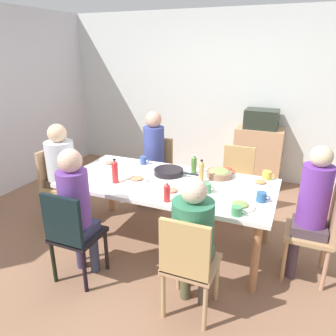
{
  "coord_description": "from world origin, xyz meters",
  "views": [
    {
      "loc": [
        1.18,
        -2.83,
        2.03
      ],
      "look_at": [
        0.0,
        0.0,
        0.88
      ],
      "focal_mm": 34.39,
      "sensor_mm": 36.0,
      "label": 1
    }
  ],
  "objects_px": {
    "person_5": "(76,205)",
    "serving_pan": "(169,172)",
    "person_1": "(312,204)",
    "plate_4": "(110,164)",
    "person_0": "(154,152)",
    "chair_2": "(58,180)",
    "cup_5": "(261,197)",
    "plate_1": "(260,183)",
    "bowl_0": "(219,173)",
    "cup_2": "(267,175)",
    "bottle_3": "(194,164)",
    "person_4": "(193,234)",
    "plate_0": "(240,205)",
    "bottle_1": "(167,192)",
    "plate_2": "(172,191)",
    "dining_table": "(168,188)",
    "bottle_0": "(201,172)",
    "cup_3": "(143,160)",
    "chair_4": "(188,262)",
    "bottle_2": "(115,171)",
    "chair_5": "(72,232)",
    "microwave": "(261,119)",
    "plate_3": "(137,179)",
    "chair_0": "(157,167)",
    "cup_6": "(228,171)",
    "person_2": "(61,164)",
    "cup_0": "(207,188)",
    "cup_4": "(187,195)",
    "side_cabinet": "(258,157)",
    "chair_1": "(319,229)",
    "chair_3": "(236,179)",
    "cup_1": "(237,211)"
  },
  "relations": [
    {
      "from": "person_1",
      "to": "plate_4",
      "type": "height_order",
      "value": "person_1"
    },
    {
      "from": "person_5",
      "to": "person_2",
      "type": "bearing_deg",
      "value": 135.91
    },
    {
      "from": "person_0",
      "to": "chair_0",
      "type": "bearing_deg",
      "value": 90.0
    },
    {
      "from": "chair_4",
      "to": "microwave",
      "type": "bearing_deg",
      "value": 88.06
    },
    {
      "from": "chair_5",
      "to": "chair_4",
      "type": "bearing_deg",
      "value": 0.0
    },
    {
      "from": "side_cabinet",
      "to": "microwave",
      "type": "relative_size",
      "value": 1.88
    },
    {
      "from": "person_0",
      "to": "bottle_1",
      "type": "bearing_deg",
      "value": -60.12
    },
    {
      "from": "plate_0",
      "to": "person_5",
      "type": "bearing_deg",
      "value": -158.51
    },
    {
      "from": "plate_1",
      "to": "cup_4",
      "type": "distance_m",
      "value": 0.83
    },
    {
      "from": "serving_pan",
      "to": "bottle_1",
      "type": "bearing_deg",
      "value": -69.24
    },
    {
      "from": "person_5",
      "to": "plate_4",
      "type": "xyz_separation_m",
      "value": [
        -0.28,
        1.01,
        0.01
      ]
    },
    {
      "from": "chair_2",
      "to": "chair_3",
      "type": "xyz_separation_m",
      "value": [
        2.0,
        0.9,
        0.0
      ]
    },
    {
      "from": "bottle_0",
      "to": "side_cabinet",
      "type": "relative_size",
      "value": 0.27
    },
    {
      "from": "bottle_0",
      "to": "person_0",
      "type": "bearing_deg",
      "value": 141.39
    },
    {
      "from": "person_2",
      "to": "cup_3",
      "type": "bearing_deg",
      "value": 22.57
    },
    {
      "from": "cup_4",
      "to": "side_cabinet",
      "type": "xyz_separation_m",
      "value": [
        0.33,
        2.37,
        -0.32
      ]
    },
    {
      "from": "person_0",
      "to": "plate_0",
      "type": "height_order",
      "value": "person_0"
    },
    {
      "from": "chair_0",
      "to": "bottle_3",
      "type": "xyz_separation_m",
      "value": [
        0.71,
        -0.56,
        0.32
      ]
    },
    {
      "from": "person_0",
      "to": "chair_2",
      "type": "height_order",
      "value": "person_0"
    },
    {
      "from": "chair_5",
      "to": "cup_2",
      "type": "distance_m",
      "value": 2.02
    },
    {
      "from": "dining_table",
      "to": "plate_1",
      "type": "xyz_separation_m",
      "value": [
        0.89,
        0.3,
        0.08
      ]
    },
    {
      "from": "serving_pan",
      "to": "bottle_0",
      "type": "relative_size",
      "value": 2.07
    },
    {
      "from": "person_5",
      "to": "plate_3",
      "type": "height_order",
      "value": "person_5"
    },
    {
      "from": "person_1",
      "to": "person_4",
      "type": "height_order",
      "value": "person_1"
    },
    {
      "from": "person_4",
      "to": "plate_0",
      "type": "height_order",
      "value": "person_4"
    },
    {
      "from": "chair_0",
      "to": "cup_6",
      "type": "xyz_separation_m",
      "value": [
        1.07,
        -0.45,
        0.26
      ]
    },
    {
      "from": "cup_2",
      "to": "cup_3",
      "type": "relative_size",
      "value": 1.12
    },
    {
      "from": "plate_2",
      "to": "dining_table",
      "type": "bearing_deg",
      "value": 120.29
    },
    {
      "from": "chair_1",
      "to": "cup_5",
      "type": "height_order",
      "value": "chair_1"
    },
    {
      "from": "cup_5",
      "to": "plate_1",
      "type": "bearing_deg",
      "value": 98.67
    },
    {
      "from": "person_2",
      "to": "chair_4",
      "type": "relative_size",
      "value": 1.35
    },
    {
      "from": "plate_4",
      "to": "bottle_0",
      "type": "bearing_deg",
      "value": -4.24
    },
    {
      "from": "bowl_0",
      "to": "cup_2",
      "type": "distance_m",
      "value": 0.49
    },
    {
      "from": "dining_table",
      "to": "cup_3",
      "type": "distance_m",
      "value": 0.61
    },
    {
      "from": "cup_1",
      "to": "bottle_2",
      "type": "bearing_deg",
      "value": 170.6
    },
    {
      "from": "person_4",
      "to": "bottle_3",
      "type": "bearing_deg",
      "value": 108.09
    },
    {
      "from": "plate_0",
      "to": "cup_4",
      "type": "distance_m",
      "value": 0.48
    },
    {
      "from": "person_1",
      "to": "cup_0",
      "type": "height_order",
      "value": "person_1"
    },
    {
      "from": "dining_table",
      "to": "cup_2",
      "type": "distance_m",
      "value": 1.04
    },
    {
      "from": "bottle_3",
      "to": "serving_pan",
      "type": "bearing_deg",
      "value": -148.66
    },
    {
      "from": "chair_4",
      "to": "bottle_2",
      "type": "distance_m",
      "value": 1.28
    },
    {
      "from": "plate_2",
      "to": "cup_1",
      "type": "xyz_separation_m",
      "value": [
        0.66,
        -0.2,
        0.02
      ]
    },
    {
      "from": "person_5",
      "to": "serving_pan",
      "type": "bearing_deg",
      "value": 64.72
    },
    {
      "from": "chair_4",
      "to": "bottle_2",
      "type": "xyz_separation_m",
      "value": [
        -1.03,
        0.67,
        0.34
      ]
    },
    {
      "from": "cup_3",
      "to": "plate_2",
      "type": "bearing_deg",
      "value": -45.08
    },
    {
      "from": "person_0",
      "to": "serving_pan",
      "type": "height_order",
      "value": "person_0"
    },
    {
      "from": "plate_3",
      "to": "cup_5",
      "type": "height_order",
      "value": "cup_5"
    },
    {
      "from": "bottle_0",
      "to": "bottle_3",
      "type": "xyz_separation_m",
      "value": [
        -0.15,
        0.22,
        -0.01
      ]
    },
    {
      "from": "serving_pan",
      "to": "cup_5",
      "type": "bearing_deg",
      "value": -16.26
    },
    {
      "from": "person_1",
      "to": "plate_3",
      "type": "relative_size",
      "value": 5.23
    }
  ]
}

